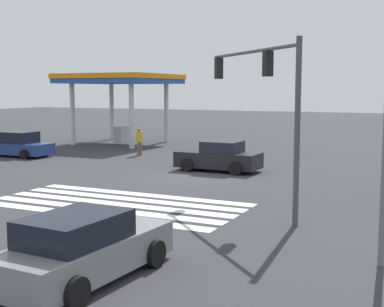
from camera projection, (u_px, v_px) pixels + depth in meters
ground_plane at (192, 178)px, 25.38m from camera, size 155.60×155.60×0.00m
crosswalk_markings at (116, 204)px, 19.60m from camera, size 9.45×4.40×0.01m
traffic_signal_mast at (265, 89)px, 17.92m from camera, size 4.80×4.80×5.74m
car_1 at (219, 157)px, 27.43m from camera, size 4.31×2.12×1.55m
car_4 at (84, 249)px, 11.67m from camera, size 2.22×4.58×1.52m
car_5 at (17, 145)px, 33.50m from camera, size 4.55×2.21×1.56m
gas_station_canopy at (120, 82)px, 41.05m from camera, size 7.58×7.58×5.34m
pedestrian at (139, 140)px, 33.87m from camera, size 0.41×0.41×1.74m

